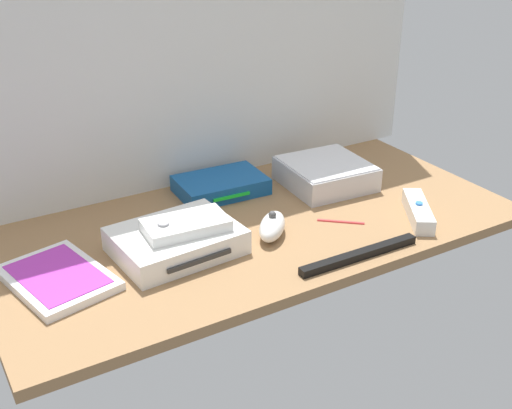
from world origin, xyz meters
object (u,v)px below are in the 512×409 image
at_px(stylus_pen, 341,221).
at_px(mini_computer, 326,173).
at_px(game_case, 58,278).
at_px(remote_classic_pad, 186,225).
at_px(game_console, 176,241).
at_px(remote_nunchuk, 270,227).
at_px(remote_wand, 418,211).
at_px(network_router, 221,185).
at_px(sensor_bar, 359,255).

bearing_deg(stylus_pen, mini_computer, 63.79).
xyz_separation_m(game_case, remote_classic_pad, (0.22, -0.02, 0.05)).
bearing_deg(remote_classic_pad, game_console, 146.62).
distance_m(game_case, remote_classic_pad, 0.23).
relative_size(game_case, remote_nunchuk, 2.08).
bearing_deg(game_console, remote_wand, -18.78).
xyz_separation_m(game_console, stylus_pen, (0.32, -0.06, -0.02)).
relative_size(mini_computer, network_router, 0.97).
distance_m(game_console, mini_computer, 0.41).
height_order(network_router, remote_nunchuk, remote_nunchuk).
height_order(network_router, remote_classic_pad, remote_classic_pad).
relative_size(game_case, remote_classic_pad, 1.44).
height_order(network_router, remote_wand, same).
bearing_deg(network_router, remote_nunchuk, -90.45).
distance_m(game_case, remote_wand, 0.67).
distance_m(game_case, sensor_bar, 0.51).
bearing_deg(remote_nunchuk, stylus_pen, 34.68).
height_order(game_case, stylus_pen, game_case).
bearing_deg(sensor_bar, remote_wand, 18.60).
xyz_separation_m(mini_computer, sensor_bar, (-0.13, -0.28, -0.02)).
relative_size(sensor_bar, stylus_pen, 2.67).
bearing_deg(remote_nunchuk, network_router, 129.58).
bearing_deg(mini_computer, stylus_pen, -116.21).
distance_m(game_console, sensor_bar, 0.32).
relative_size(remote_nunchuk, sensor_bar, 0.43).
height_order(mini_computer, remote_nunchuk, mini_computer).
height_order(game_console, mini_computer, mini_computer).
relative_size(game_console, sensor_bar, 0.92).
xyz_separation_m(mini_computer, network_router, (-0.21, 0.08, -0.01)).
height_order(mini_computer, remote_wand, mini_computer).
bearing_deg(stylus_pen, game_case, 172.65).
xyz_separation_m(remote_wand, remote_classic_pad, (-0.44, 0.11, 0.04)).
bearing_deg(mini_computer, sensor_bar, -115.22).
xyz_separation_m(network_router, remote_classic_pad, (-0.17, -0.19, 0.04)).
bearing_deg(game_console, game_case, 173.53).
bearing_deg(network_router, game_console, -132.76).
xyz_separation_m(network_router, remote_nunchuk, (-0.01, -0.22, 0.00)).
bearing_deg(stylus_pen, remote_nunchuk, 171.84).
distance_m(remote_nunchuk, stylus_pen, 0.15).
bearing_deg(remote_classic_pad, mini_computer, 20.42).
bearing_deg(game_console, stylus_pen, -14.36).
bearing_deg(game_case, remote_wand, -23.56).
relative_size(mini_computer, remote_nunchuk, 1.75).
relative_size(remote_nunchuk, remote_classic_pad, 0.69).
xyz_separation_m(game_console, sensor_bar, (0.26, -0.18, -0.01)).
xyz_separation_m(network_router, remote_wand, (0.27, -0.30, -0.00)).
xyz_separation_m(game_console, network_router, (0.18, 0.18, -0.00)).
relative_size(network_router, sensor_bar, 0.77).
relative_size(game_console, game_case, 1.03).
bearing_deg(remote_nunchuk, game_case, -144.19).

